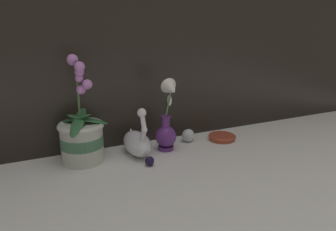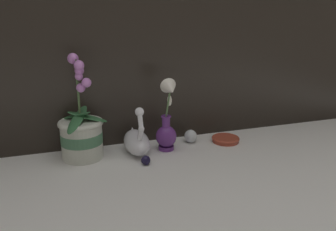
# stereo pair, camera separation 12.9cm
# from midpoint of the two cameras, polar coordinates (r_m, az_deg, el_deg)

# --- Properties ---
(ground_plane) EXTENTS (2.80, 2.80, 0.00)m
(ground_plane) POSITION_cam_midpoint_polar(r_m,az_deg,el_deg) (1.22, -1.77, -8.55)
(ground_plane) COLOR silver
(orchid_potted_plant) EXTENTS (0.19, 0.21, 0.40)m
(orchid_potted_plant) POSITION_cam_midpoint_polar(r_m,az_deg,el_deg) (1.27, -17.66, -3.57)
(orchid_potted_plant) COLOR beige
(orchid_potted_plant) RESTS_ON ground_plane
(swan_figurine) EXTENTS (0.10, 0.20, 0.21)m
(swan_figurine) POSITION_cam_midpoint_polar(r_m,az_deg,el_deg) (1.30, -8.27, -4.62)
(swan_figurine) COLOR white
(swan_figurine) RESTS_ON ground_plane
(blue_vase) EXTENTS (0.08, 0.13, 0.30)m
(blue_vase) POSITION_cam_midpoint_polar(r_m,az_deg,el_deg) (1.31, -2.99, -1.80)
(blue_vase) COLOR #602D7F
(blue_vase) RESTS_ON ground_plane
(glass_sphere) EXTENTS (0.06, 0.06, 0.06)m
(glass_sphere) POSITION_cam_midpoint_polar(r_m,az_deg,el_deg) (1.43, 0.95, -3.53)
(glass_sphere) COLOR silver
(glass_sphere) RESTS_ON ground_plane
(amber_dish) EXTENTS (0.12, 0.12, 0.02)m
(amber_dish) POSITION_cam_midpoint_polar(r_m,az_deg,el_deg) (1.46, 6.90, -3.77)
(amber_dish) COLOR #A8422D
(amber_dish) RESTS_ON ground_plane
(glass_bauble) EXTENTS (0.03, 0.03, 0.03)m
(glass_bauble) POSITION_cam_midpoint_polar(r_m,az_deg,el_deg) (1.21, -6.32, -7.97)
(glass_bauble) COLOR #191433
(glass_bauble) RESTS_ON ground_plane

